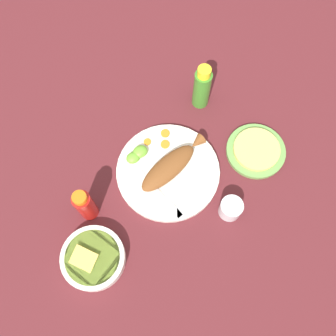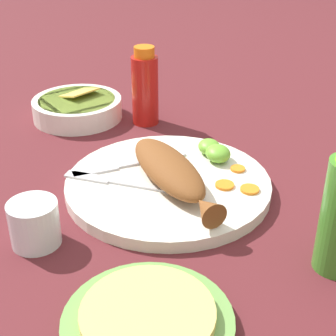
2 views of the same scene
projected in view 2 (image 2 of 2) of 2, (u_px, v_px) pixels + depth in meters
name	position (u px, v px, depth m)	size (l,w,h in m)	color
ground_plane	(168.00, 190.00, 0.78)	(4.00, 4.00, 0.00)	#561E23
main_plate	(168.00, 185.00, 0.77)	(0.31, 0.31, 0.02)	white
fried_fish	(171.00, 171.00, 0.75)	(0.24, 0.11, 0.04)	brown
fork_near	(115.00, 182.00, 0.76)	(0.10, 0.17, 0.00)	silver
fork_far	(123.00, 165.00, 0.80)	(0.05, 0.18, 0.00)	silver
carrot_slice_near	(250.00, 189.00, 0.74)	(0.03, 0.03, 0.00)	orange
carrot_slice_mid	(225.00, 185.00, 0.75)	(0.03, 0.03, 0.00)	orange
carrot_slice_far	(238.00, 169.00, 0.79)	(0.02, 0.02, 0.00)	orange
lime_wedge_main	(218.00, 153.00, 0.81)	(0.05, 0.04, 0.03)	#6BB233
lime_wedge_side	(209.00, 147.00, 0.84)	(0.04, 0.04, 0.02)	#6BB233
hot_sauce_bottle_red	(145.00, 88.00, 0.96)	(0.05, 0.05, 0.15)	#B21914
salt_cup	(35.00, 226.00, 0.65)	(0.06, 0.06, 0.06)	silver
guacamole_bowl	(77.00, 107.00, 1.00)	(0.17, 0.17, 0.05)	white
tortilla_plate	(148.00, 323.00, 0.53)	(0.18, 0.18, 0.01)	#6B9E4C
tortilla_stack	(148.00, 314.00, 0.53)	(0.14, 0.14, 0.01)	#E0C666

